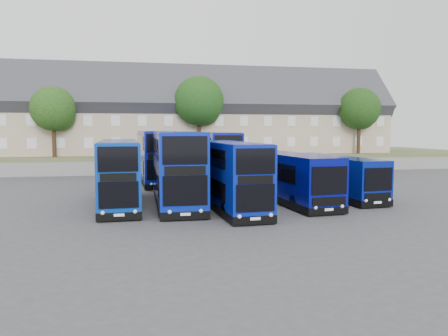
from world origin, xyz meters
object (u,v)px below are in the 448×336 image
dd_front_mid (176,169)px  coach_east_a (285,177)px  tree_far (374,110)px  dd_front_left (119,174)px  tree_west (55,110)px  tree_east (360,110)px  tree_mid (200,103)px

dd_front_mid → coach_east_a: 7.70m
coach_east_a → tree_far: size_ratio=1.43×
dd_front_left → tree_far: size_ratio=1.23×
tree_west → tree_east: tree_east is taller
dd_front_left → tree_mid: size_ratio=1.17×
tree_mid → tree_far: size_ratio=1.06×
tree_mid → dd_front_left: bearing=-111.1°
dd_front_mid → tree_west: 24.35m
dd_front_left → tree_far: bearing=37.6°
dd_front_left → tree_west: tree_west is taller
dd_front_mid → tree_far: size_ratio=1.39×
coach_east_a → tree_west: tree_west is taller
tree_far → tree_mid: bearing=-166.0°
tree_mid → tree_east: 20.02m
dd_front_left → tree_east: bearing=35.0°
tree_east → tree_mid: bearing=178.6°
coach_east_a → tree_east: 27.81m
tree_east → dd_front_left: bearing=-143.2°
dd_front_left → coach_east_a: size_ratio=0.87×
coach_east_a → tree_mid: tree_mid is taller
tree_east → tree_far: 9.23m
dd_front_left → coach_east_a: bearing=-1.4°
coach_east_a → tree_far: tree_far is taller
tree_mid → tree_east: bearing=-1.4°
dd_front_left → tree_mid: bearing=67.0°
dd_front_left → tree_far: 44.93m
tree_mid → coach_east_a: bearing=-82.2°
dd_front_mid → tree_east: (24.71, 21.06, 5.03)m
coach_east_a → tree_far: (23.04, 28.21, 6.09)m
tree_far → dd_front_left: bearing=-140.6°
dd_front_mid → tree_far: bearing=42.7°
coach_east_a → dd_front_left: bearing=175.5°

